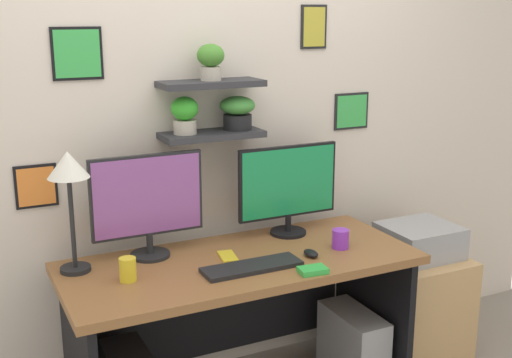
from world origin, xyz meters
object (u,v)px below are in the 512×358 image
at_px(desk, 236,298).
at_px(pen_cup, 128,269).
at_px(desk_lamp, 69,176).
at_px(coffee_mug, 340,239).
at_px(drawer_cabinet, 415,304).
at_px(keyboard, 252,267).
at_px(printer, 419,241).
at_px(computer_mouse, 311,253).
at_px(cell_phone, 228,256).
at_px(monitor_right, 288,187).
at_px(monitor_left, 147,201).
at_px(computer_tower_right, 353,347).
at_px(scissors_tray, 313,270).

height_order(desk, pen_cup, pen_cup).
height_order(desk_lamp, coffee_mug, desk_lamp).
bearing_deg(desk, drawer_cabinet, 0.68).
relative_size(desk, keyboard, 3.63).
bearing_deg(printer, keyboard, -169.80).
height_order(computer_mouse, drawer_cabinet, computer_mouse).
distance_m(computer_mouse, cell_phone, 0.38).
bearing_deg(pen_cup, keyboard, -12.10).
distance_m(keyboard, desk_lamp, 0.86).
bearing_deg(cell_phone, printer, 11.30).
bearing_deg(coffee_mug, pen_cup, 176.63).
bearing_deg(computer_mouse, coffee_mug, 10.73).
relative_size(cell_phone, printer, 0.37).
xyz_separation_m(desk, cell_phone, (-0.05, -0.01, 0.22)).
relative_size(desk_lamp, cell_phone, 3.75).
bearing_deg(monitor_right, drawer_cabinet, -11.78).
bearing_deg(pen_cup, monitor_left, 55.12).
relative_size(pen_cup, drawer_cabinet, 0.18).
bearing_deg(pen_cup, monitor_right, 14.99).
xyz_separation_m(keyboard, computer_tower_right, (0.60, 0.08, -0.57)).
relative_size(monitor_left, desk_lamp, 0.97).
bearing_deg(desk, monitor_right, 24.54).
xyz_separation_m(monitor_left, coffee_mug, (0.84, -0.29, -0.21)).
bearing_deg(desk_lamp, coffee_mug, -12.46).
bearing_deg(coffee_mug, computer_mouse, -169.27).
distance_m(desk, computer_tower_right, 0.70).
relative_size(monitor_right, desk_lamp, 1.01).
bearing_deg(computer_mouse, scissors_tray, -118.29).
distance_m(keyboard, cell_phone, 0.18).
bearing_deg(drawer_cabinet, pen_cup, -176.96).
height_order(monitor_right, keyboard, monitor_right).
distance_m(monitor_left, computer_tower_right, 1.28).
xyz_separation_m(monitor_right, printer, (0.72, -0.15, -0.35)).
xyz_separation_m(keyboard, cell_phone, (-0.04, 0.17, -0.01)).
bearing_deg(coffee_mug, printer, 13.52).
xyz_separation_m(monitor_left, computer_mouse, (0.66, -0.33, -0.24)).
relative_size(drawer_cabinet, computer_tower_right, 1.40).
xyz_separation_m(monitor_right, coffee_mug, (0.12, -0.29, -0.20)).
xyz_separation_m(monitor_right, computer_tower_right, (0.24, -0.26, -0.80)).
relative_size(desk, scissors_tray, 13.31).
distance_m(desk, cell_phone, 0.22).
xyz_separation_m(monitor_left, printer, (1.43, -0.15, -0.36)).
xyz_separation_m(pen_cup, scissors_tray, (0.73, -0.26, -0.04)).
xyz_separation_m(computer_mouse, cell_phone, (-0.34, 0.15, -0.01)).
distance_m(keyboard, computer_mouse, 0.31).
xyz_separation_m(computer_mouse, coffee_mug, (0.18, 0.03, 0.03)).
bearing_deg(drawer_cabinet, keyboard, -169.80).
bearing_deg(desk_lamp, monitor_right, 1.87).
distance_m(desk_lamp, printer, 1.85).
xyz_separation_m(computer_mouse, printer, (0.78, 0.18, -0.12)).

